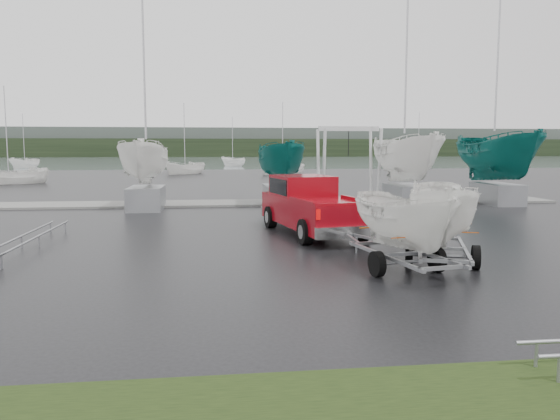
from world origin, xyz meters
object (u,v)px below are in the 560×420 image
object	(u,v)px
pickup_truck	(309,204)
trailer_hitched	(406,173)
boat_hoist	(348,154)
trailer_parked	(445,161)

from	to	relation	value
pickup_truck	trailer_hitched	bearing A→B (deg)	-90.00
trailer_hitched	boat_hoist	world-z (taller)	trailer_hitched
trailer_hitched	boat_hoist	distance (m)	16.79
pickup_truck	trailer_parked	xyz separation A→B (m)	(2.36, -5.80, 1.63)
trailer_parked	trailer_hitched	bearing A→B (deg)	-134.08
pickup_truck	boat_hoist	bearing A→B (deg)	58.53
pickup_truck	boat_hoist	size ratio (longest dim) A/B	1.51
trailer_hitched	trailer_parked	size ratio (longest dim) A/B	0.89
pickup_truck	trailer_hitched	world-z (taller)	trailer_hitched
trailer_hitched	trailer_parked	bearing A→B (deg)	15.31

